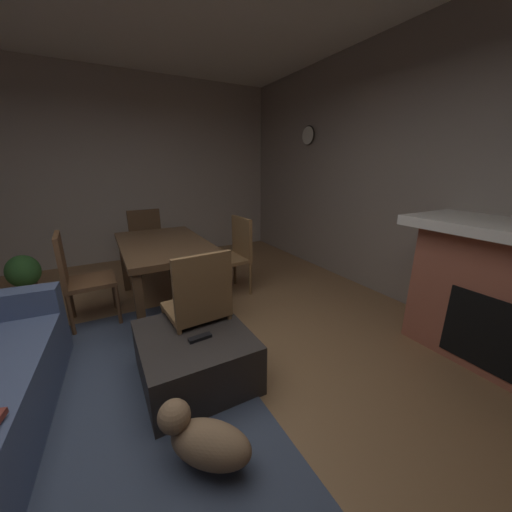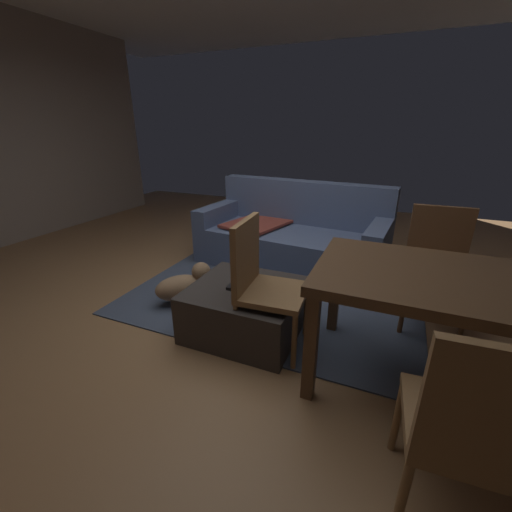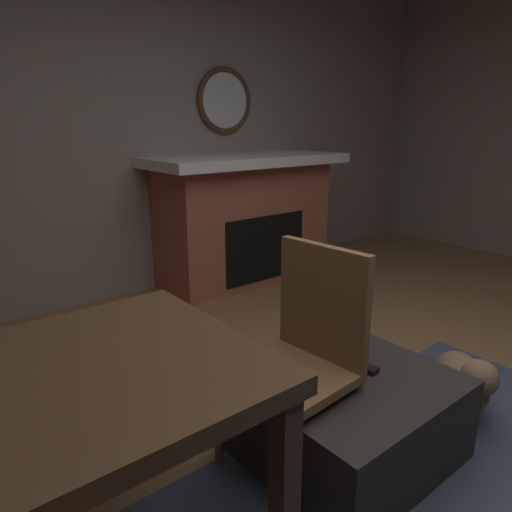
{
  "view_description": "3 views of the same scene",
  "coord_description": "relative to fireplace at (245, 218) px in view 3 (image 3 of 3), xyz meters",
  "views": [
    {
      "loc": [
        -1.59,
        0.22,
        1.51
      ],
      "look_at": [
        0.52,
        -0.95,
        0.76
      ],
      "focal_mm": 20.27,
      "sensor_mm": 36.0,
      "label": 1
    },
    {
      "loc": [
        1.13,
        -2.24,
        1.49
      ],
      "look_at": [
        0.39,
        -0.5,
        0.74
      ],
      "focal_mm": 23.03,
      "sensor_mm": 36.0,
      "label": 2
    },
    {
      "loc": [
        1.61,
        0.85,
        1.4
      ],
      "look_at": [
        0.49,
        -0.52,
        0.89
      ],
      "focal_mm": 33.01,
      "sensor_mm": 36.0,
      "label": 3
    }
  ],
  "objects": [
    {
      "name": "floor",
      "position": [
        0.93,
        2.42,
        -0.57
      ],
      "size": [
        8.75,
        8.75,
        0.0
      ],
      "primitive_type": "plane",
      "color": "olive"
    },
    {
      "name": "wall_back_fireplace_side",
      "position": [
        0.93,
        -0.38,
        0.88
      ],
      "size": [
        7.69,
        0.12,
        2.89
      ],
      "primitive_type": "cube",
      "color": "gray",
      "rests_on": "ground"
    },
    {
      "name": "fireplace",
      "position": [
        0.0,
        0.0,
        0.0
      ],
      "size": [
        1.78,
        0.76,
        1.12
      ],
      "color": "#9E5642",
      "rests_on": "ground"
    },
    {
      "name": "round_wall_mirror",
      "position": [
        0.0,
        -0.29,
        1.01
      ],
      "size": [
        0.57,
        0.05,
        0.57
      ],
      "color": "#4C331E"
    },
    {
      "name": "ottoman_coffee_table",
      "position": [
        1.14,
        2.17,
        -0.38
      ],
      "size": [
        0.81,
        0.75,
        0.37
      ],
      "primitive_type": "cube",
      "color": "#2D2826",
      "rests_on": "ground"
    },
    {
      "name": "tv_remote",
      "position": [
        1.04,
        2.15,
        -0.18
      ],
      "size": [
        0.06,
        0.16,
        0.02
      ],
      "primitive_type": "cube",
      "rotation": [
        0.0,
        0.0,
        0.07
      ],
      "color": "black",
      "rests_on": "ottoman_coffee_table"
    },
    {
      "name": "dining_chair_west",
      "position": [
        1.3,
        2.06,
        -0.04
      ],
      "size": [
        0.47,
        0.47,
        0.93
      ],
      "color": "brown",
      "rests_on": "ground"
    },
    {
      "name": "small_dog",
      "position": [
        0.46,
        2.33,
        -0.38
      ],
      "size": [
        0.47,
        0.47,
        0.32
      ],
      "color": "#8C6B4C",
      "rests_on": "ground"
    }
  ]
}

